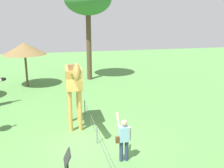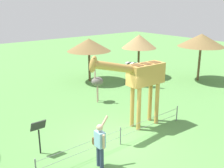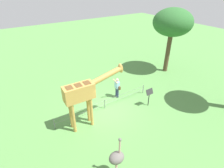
% 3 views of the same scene
% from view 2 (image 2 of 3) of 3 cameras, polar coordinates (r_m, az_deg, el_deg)
% --- Properties ---
extents(ground_plane, '(60.00, 60.00, 0.00)m').
position_cam_2_polar(ground_plane, '(11.05, 1.02, -12.24)').
color(ground_plane, '#568E47').
extents(giraffe, '(3.77, 0.77, 3.55)m').
position_cam_2_polar(giraffe, '(11.58, 6.07, 1.31)').
color(giraffe, '#C69347').
rests_on(giraffe, ground_plane).
extents(visitor, '(0.60, 0.58, 1.74)m').
position_cam_2_polar(visitor, '(9.18, -2.59, -12.37)').
color(visitor, navy).
rests_on(visitor, ground_plane).
extents(zebra, '(1.06, 1.76, 1.66)m').
position_cam_2_polar(zebra, '(17.81, 4.99, 3.20)').
color(zebra, black).
rests_on(zebra, ground_plane).
extents(ostrich, '(0.70, 0.56, 2.25)m').
position_cam_2_polar(ostrich, '(14.89, -3.15, 0.52)').
color(ostrich, '#CC9E93').
rests_on(ostrich, ground_plane).
extents(shade_hut_near, '(3.02, 3.02, 3.02)m').
position_cam_2_polar(shade_hut_near, '(18.69, -4.93, 8.26)').
color(shade_hut_near, brown).
rests_on(shade_hut_near, ground_plane).
extents(shade_hut_far, '(2.55, 2.55, 3.14)m').
position_cam_2_polar(shade_hut_far, '(19.93, 5.76, 8.97)').
color(shade_hut_far, brown).
rests_on(shade_hut_far, ground_plane).
extents(shade_hut_aside, '(3.19, 3.19, 3.32)m').
position_cam_2_polar(shade_hut_aside, '(19.73, 18.42, 8.80)').
color(shade_hut_aside, brown).
rests_on(shade_hut_aside, ground_plane).
extents(info_sign, '(0.56, 0.21, 1.32)m').
position_cam_2_polar(info_sign, '(10.24, -15.31, -9.40)').
color(info_sign, black).
rests_on(info_sign, ground_plane).
extents(wire_fence, '(7.05, 0.05, 0.75)m').
position_cam_2_polar(wire_fence, '(10.71, 1.81, -10.80)').
color(wire_fence, slate).
rests_on(wire_fence, ground_plane).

